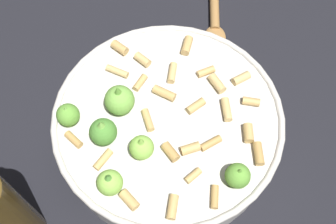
# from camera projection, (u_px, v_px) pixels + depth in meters

# --- Properties ---
(ground_plane) EXTENTS (2.40, 2.40, 0.00)m
(ground_plane) POSITION_uv_depth(u_px,v_px,m) (168.00, 136.00, 0.59)
(ground_plane) COLOR black
(cooking_pan) EXTENTS (0.31, 0.31, 0.11)m
(cooking_pan) POSITION_uv_depth(u_px,v_px,m) (167.00, 125.00, 0.56)
(cooking_pan) COLOR beige
(cooking_pan) RESTS_ON ground
(wooden_spoon) EXTENTS (0.17, 0.17, 0.02)m
(wooden_spoon) POSITION_uv_depth(u_px,v_px,m) (214.00, 6.00, 0.71)
(wooden_spoon) COLOR #9E703D
(wooden_spoon) RESTS_ON ground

